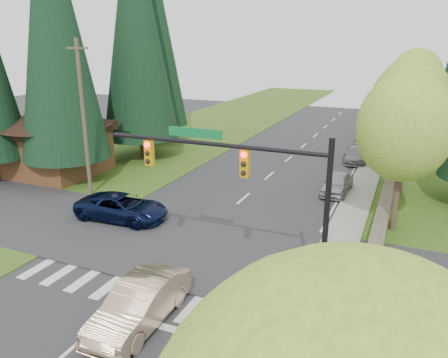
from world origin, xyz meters
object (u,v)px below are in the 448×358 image
Objects in this scene: parked_car_c at (367,136)px; parked_car_e at (379,117)px; parked_car_d at (371,130)px; sedan_champagne at (140,304)px; parked_car_a at (337,183)px; suv_navy at (122,207)px; parked_car_b at (355,155)px.

parked_car_e is at bearing 84.51° from parked_car_c.
parked_car_d is at bearing 84.51° from parked_car_c.
sedan_champagne is 17.79m from parked_car_a.
parked_car_d is at bearing -22.89° from suv_navy.
parked_car_c reaches higher than parked_car_a.
parked_car_c is at bearing -25.20° from suv_navy.
parked_car_b is at bearing -89.67° from parked_car_d.
parked_car_a is 29.97m from parked_car_e.
parked_car_a is 0.87× the size of parked_car_c.
parked_car_c is at bearing 81.08° from parked_car_b.
suv_navy is 28.00m from parked_car_c.
suv_navy is 1.24× the size of parked_car_b.
suv_navy is 31.05m from parked_car_d.
sedan_champagne is 1.13× the size of parked_car_b.
parked_car_a is 0.86× the size of parked_car_e.
suv_navy is at bearing -117.96° from parked_car_c.
parked_car_b is at bearing -86.00° from parked_car_e.
parked_car_c is at bearing -88.70° from parked_car_d.
parked_car_b is (10.52, 18.37, -0.12)m from suv_navy.
parked_car_a is 0.86× the size of parked_car_d.
parked_car_b is (0.02, 8.84, -0.06)m from parked_car_a.
parked_car_a is at bearing -97.64° from parked_car_b.
sedan_champagne is 26.47m from parked_car_b.
parked_car_a is at bearing -96.19° from parked_car_c.
parked_car_e is (4.26, 47.29, -0.12)m from sedan_champagne.
suv_navy is 1.14× the size of parked_car_e.
parked_car_e is (10.70, 39.51, -0.06)m from suv_navy.
parked_car_c is (4.26, 33.66, -0.04)m from sedan_champagne.
parked_car_e is at bearing 81.98° from parked_car_b.
parked_car_d reaches higher than parked_car_b.
parked_car_c reaches higher than parked_car_b.
parked_car_a reaches higher than parked_car_b.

